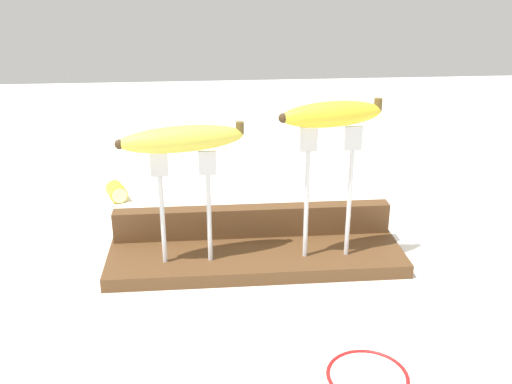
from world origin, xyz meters
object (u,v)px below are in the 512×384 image
(fork_stand_right, at_px, (329,182))
(banana_chunk_near, at_px, (117,192))
(banana_raised_right, at_px, (332,114))
(wire_coil, at_px, (368,374))
(fork_fallen_near, at_px, (252,221))
(banana_raised_left, at_px, (182,139))
(fork_stand_left, at_px, (185,197))

(fork_stand_right, height_order, banana_chunk_near, fork_stand_right)
(banana_raised_right, xyz_separation_m, wire_coil, (-0.00, -0.26, -0.24))
(banana_raised_right, xyz_separation_m, fork_fallen_near, (-0.10, 0.18, -0.24))
(banana_chunk_near, bearing_deg, fork_fallen_near, -27.04)
(fork_stand_right, relative_size, wire_coil, 2.13)
(fork_stand_right, distance_m, fork_fallen_near, 0.25)
(wire_coil, bearing_deg, banana_raised_left, 129.01)
(fork_stand_right, bearing_deg, wire_coil, -90.41)
(banana_raised_left, bearing_deg, fork_stand_left, 12.26)
(fork_fallen_near, xyz_separation_m, banana_chunk_near, (-0.26, 0.13, 0.01))
(banana_raised_left, distance_m, banana_chunk_near, 0.40)
(wire_coil, bearing_deg, fork_fallen_near, 102.74)
(banana_raised_left, bearing_deg, banana_raised_right, -0.00)
(fork_stand_left, height_order, banana_raised_left, banana_raised_left)
(fork_stand_right, xyz_separation_m, banana_raised_left, (-0.21, -0.00, 0.07))
(fork_stand_left, distance_m, banana_raised_left, 0.09)
(fork_stand_left, height_order, wire_coil, fork_stand_left)
(fork_stand_left, relative_size, fork_stand_right, 0.85)
(banana_raised_left, relative_size, wire_coil, 1.92)
(wire_coil, bearing_deg, banana_raised_right, 89.61)
(banana_raised_left, distance_m, wire_coil, 0.40)
(fork_stand_left, relative_size, banana_chunk_near, 3.12)
(fork_fallen_near, bearing_deg, wire_coil, -77.26)
(fork_stand_left, bearing_deg, wire_coil, -51.00)
(fork_fallen_near, bearing_deg, banana_raised_left, -122.40)
(fork_stand_right, bearing_deg, fork_stand_left, 180.00)
(wire_coil, bearing_deg, banana_chunk_near, 122.13)
(fork_stand_left, height_order, fork_fallen_near, fork_stand_left)
(fork_stand_left, relative_size, banana_raised_right, 1.09)
(banana_raised_right, relative_size, banana_chunk_near, 2.86)
(banana_raised_right, height_order, wire_coil, banana_raised_right)
(banana_raised_left, height_order, banana_raised_right, banana_raised_right)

